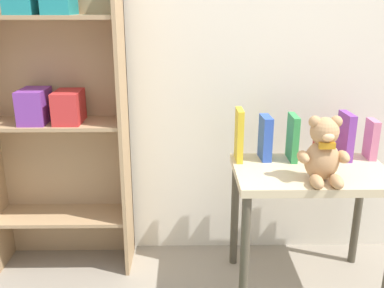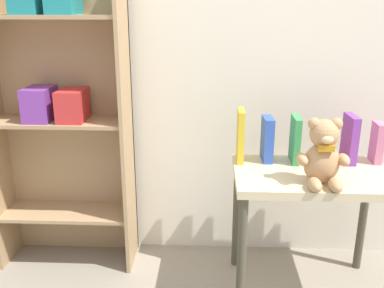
{
  "view_description": "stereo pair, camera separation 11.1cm",
  "coord_description": "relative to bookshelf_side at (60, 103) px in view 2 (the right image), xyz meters",
  "views": [
    {
      "loc": [
        -0.24,
        -0.63,
        1.31
      ],
      "look_at": [
        -0.22,
        1.2,
        0.71
      ],
      "focal_mm": 40.0,
      "sensor_mm": 36.0,
      "label": 1
    },
    {
      "loc": [
        -0.13,
        -0.63,
        1.31
      ],
      "look_at": [
        -0.22,
        1.2,
        0.71
      ],
      "focal_mm": 40.0,
      "sensor_mm": 36.0,
      "label": 2
    }
  ],
  "objects": [
    {
      "name": "book_standing_yellow",
      "position": [
        0.88,
        -0.12,
        -0.12
      ],
      "size": [
        0.03,
        0.12,
        0.25
      ],
      "primitive_type": "cube",
      "rotation": [
        0.0,
        0.0,
        0.0
      ],
      "color": "gold",
      "rests_on": "display_table"
    },
    {
      "name": "display_table",
      "position": [
        1.2,
        -0.25,
        -0.34
      ],
      "size": [
        0.7,
        0.45,
        0.61
      ],
      "color": "beige",
      "rests_on": "ground_plane"
    },
    {
      "name": "book_standing_purple",
      "position": [
        1.39,
        -0.1,
        -0.14
      ],
      "size": [
        0.04,
        0.14,
        0.22
      ],
      "primitive_type": "cube",
      "rotation": [
        0.0,
        0.0,
        0.03
      ],
      "color": "purple",
      "rests_on": "display_table"
    },
    {
      "name": "teddy_bear",
      "position": [
        1.2,
        -0.37,
        -0.12
      ],
      "size": [
        0.21,
        0.19,
        0.28
      ],
      "color": "tan",
      "rests_on": "display_table"
    },
    {
      "name": "book_standing_blue",
      "position": [
        1.01,
        -0.1,
        -0.14
      ],
      "size": [
        0.05,
        0.12,
        0.21
      ],
      "primitive_type": "cube",
      "rotation": [
        0.0,
        0.0,
        0.05
      ],
      "color": "#2D51B7",
      "rests_on": "display_table"
    },
    {
      "name": "wall_back",
      "position": [
        0.88,
        0.14,
        0.4
      ],
      "size": [
        4.8,
        0.06,
        2.5
      ],
      "color": "silver",
      "rests_on": "ground_plane"
    },
    {
      "name": "book_standing_green",
      "position": [
        1.14,
        -0.11,
        -0.14
      ],
      "size": [
        0.03,
        0.14,
        0.22
      ],
      "primitive_type": "cube",
      "rotation": [
        0.0,
        0.0,
        -0.01
      ],
      "color": "#33934C",
      "rests_on": "display_table"
    },
    {
      "name": "book_standing_pink",
      "position": [
        1.52,
        -0.1,
        -0.15
      ],
      "size": [
        0.04,
        0.11,
        0.19
      ],
      "primitive_type": "cube",
      "rotation": [
        0.0,
        0.0,
        -0.05
      ],
      "color": "#D17093",
      "rests_on": "display_table"
    },
    {
      "name": "book_standing_red",
      "position": [
        1.26,
        -0.12,
        -0.15
      ],
      "size": [
        0.04,
        0.1,
        0.19
      ],
      "primitive_type": "cube",
      "rotation": [
        0.0,
        0.0,
        0.04
      ],
      "color": "red",
      "rests_on": "display_table"
    },
    {
      "name": "bookshelf_side",
      "position": [
        0.0,
        0.0,
        0.0
      ],
      "size": [
        0.68,
        0.26,
        1.54
      ],
      "color": "tan",
      "rests_on": "ground_plane"
    }
  ]
}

